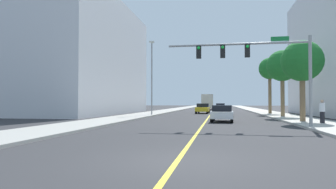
% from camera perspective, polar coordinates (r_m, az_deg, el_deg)
% --- Properties ---
extents(ground, '(192.00, 192.00, 0.00)m').
position_cam_1_polar(ground, '(50.14, 8.58, -3.34)').
color(ground, '#2D2D30').
extents(sidewalk_left, '(3.83, 168.00, 0.15)m').
position_cam_1_polar(sidewalk_left, '(50.99, -0.70, -3.24)').
color(sidewalk_left, '#9E9B93').
rests_on(sidewalk_left, ground).
extents(sidewalk_right, '(3.83, 168.00, 0.15)m').
position_cam_1_polar(sidewalk_right, '(50.62, 17.93, -3.18)').
color(sidewalk_right, '#B2ADA3').
rests_on(sidewalk_right, ground).
extents(lane_marking_center, '(0.16, 144.00, 0.01)m').
position_cam_1_polar(lane_marking_center, '(50.14, 8.58, -3.34)').
color(lane_marking_center, yellow).
rests_on(lane_marking_center, ground).
extents(building_left_near, '(17.43, 26.57, 15.68)m').
position_cam_1_polar(building_left_near, '(45.57, -19.16, 6.42)').
color(building_left_near, silver).
rests_on(building_left_near, ground).
extents(traffic_signal_mast, '(8.95, 0.36, 5.61)m').
position_cam_1_polar(traffic_signal_mast, '(19.68, 17.04, 6.56)').
color(traffic_signal_mast, gray).
rests_on(traffic_signal_mast, sidewalk_right).
extents(street_lamp, '(0.56, 0.28, 8.81)m').
position_cam_1_polar(street_lamp, '(35.36, -3.16, 3.95)').
color(street_lamp, gray).
rests_on(street_lamp, sidewalk_left).
extents(palm_near, '(3.20, 3.20, 6.32)m').
position_cam_1_polar(palm_near, '(25.48, 24.51, 5.80)').
color(palm_near, brown).
rests_on(palm_near, sidewalk_right).
extents(palm_mid, '(3.27, 3.27, 6.98)m').
position_cam_1_polar(palm_mid, '(33.52, 21.23, 5.09)').
color(palm_mid, brown).
rests_on(palm_mid, sidewalk_right).
extents(palm_far, '(2.85, 2.85, 7.40)m').
position_cam_1_polar(palm_far, '(41.60, 19.07, 4.61)').
color(palm_far, brown).
rests_on(palm_far, sidewalk_right).
extents(car_blue, '(1.83, 4.27, 1.42)m').
position_cam_1_polar(car_blue, '(54.12, 10.07, -2.42)').
color(car_blue, '#1E389E').
rests_on(car_blue, ground).
extents(car_white, '(1.91, 4.15, 1.37)m').
position_cam_1_polar(car_white, '(25.12, 10.43, -3.54)').
color(car_white, white).
rests_on(car_white, ground).
extents(car_yellow, '(1.94, 4.59, 1.44)m').
position_cam_1_polar(car_yellow, '(43.07, 6.75, -2.66)').
color(car_yellow, gold).
rests_on(car_yellow, ground).
extents(delivery_truck, '(2.57, 7.47, 3.27)m').
position_cam_1_polar(delivery_truck, '(63.84, 7.63, -1.40)').
color(delivery_truck, red).
rests_on(delivery_truck, ground).
extents(pedestrian, '(0.38, 0.38, 1.66)m').
position_cam_1_polar(pedestrian, '(23.61, 27.67, -2.92)').
color(pedestrian, black).
rests_on(pedestrian, sidewalk_right).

